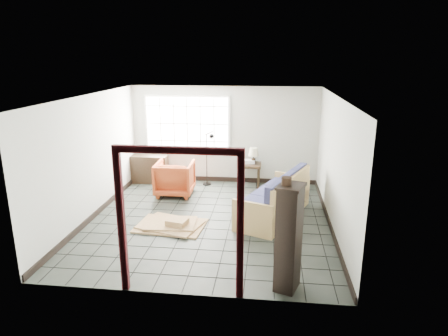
# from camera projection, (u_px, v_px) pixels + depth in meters

# --- Properties ---
(ground) EXTENTS (5.50, 5.50, 0.00)m
(ground) POSITION_uv_depth(u_px,v_px,m) (210.00, 220.00, 8.45)
(ground) COLOR black
(ground) RESTS_ON ground
(room_shell) EXTENTS (5.02, 5.52, 2.61)m
(room_shell) POSITION_uv_depth(u_px,v_px,m) (209.00, 142.00, 8.03)
(room_shell) COLOR #A5A9A3
(room_shell) RESTS_ON ground
(window_panel) EXTENTS (2.32, 0.08, 1.52)m
(window_panel) POSITION_uv_depth(u_px,v_px,m) (187.00, 124.00, 10.71)
(window_panel) COLOR silver
(window_panel) RESTS_ON ground
(doorway_trim) EXTENTS (1.80, 0.08, 2.20)m
(doorway_trim) POSITION_uv_depth(u_px,v_px,m) (179.00, 204.00, 5.50)
(doorway_trim) COLOR #3D0D12
(doorway_trim) RESTS_ON ground
(futon_sofa) EXTENTS (1.65, 2.41, 1.00)m
(futon_sofa) POSITION_uv_depth(u_px,v_px,m) (277.00, 201.00, 8.52)
(futon_sofa) COLOR #A17F48
(futon_sofa) RESTS_ON ground
(armchair) EXTENTS (0.92, 0.87, 0.93)m
(armchair) POSITION_uv_depth(u_px,v_px,m) (175.00, 177.00, 9.90)
(armchair) COLOR maroon
(armchair) RESTS_ON ground
(side_table) EXTENTS (0.56, 0.56, 0.62)m
(side_table) POSITION_uv_depth(u_px,v_px,m) (250.00, 168.00, 10.53)
(side_table) COLOR black
(side_table) RESTS_ON ground
(table_lamp) EXTENTS (0.36, 0.36, 0.43)m
(table_lamp) POSITION_uv_depth(u_px,v_px,m) (254.00, 153.00, 10.44)
(table_lamp) COLOR black
(table_lamp) RESTS_ON side_table
(projector) EXTENTS (0.29, 0.24, 0.10)m
(projector) POSITION_uv_depth(u_px,v_px,m) (249.00, 161.00, 10.53)
(projector) COLOR silver
(projector) RESTS_ON side_table
(floor_lamp) EXTENTS (0.39, 0.39, 1.49)m
(floor_lamp) POSITION_uv_depth(u_px,v_px,m) (209.00, 157.00, 10.50)
(floor_lamp) COLOR black
(floor_lamp) RESTS_ON ground
(console_shelf) EXTENTS (0.97, 0.39, 0.76)m
(console_shelf) POSITION_uv_depth(u_px,v_px,m) (150.00, 169.00, 10.87)
(console_shelf) COLOR black
(console_shelf) RESTS_ON ground
(tall_shelf) EXTENTS (0.47, 0.53, 1.62)m
(tall_shelf) POSITION_uv_depth(u_px,v_px,m) (289.00, 237.00, 5.77)
(tall_shelf) COLOR black
(tall_shelf) RESTS_ON ground
(pot) EXTENTS (0.16, 0.16, 0.11)m
(pot) POSITION_uv_depth(u_px,v_px,m) (286.00, 181.00, 5.55)
(pot) COLOR black
(pot) RESTS_ON tall_shelf
(open_box) EXTENTS (1.02, 0.71, 0.53)m
(open_box) POSITION_uv_depth(u_px,v_px,m) (281.00, 208.00, 8.61)
(open_box) COLOR olive
(open_box) RESTS_ON ground
(cardboard_pile) EXTENTS (1.44, 1.18, 0.20)m
(cardboard_pile) POSITION_uv_depth(u_px,v_px,m) (172.00, 224.00, 8.12)
(cardboard_pile) COLOR olive
(cardboard_pile) RESTS_ON ground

